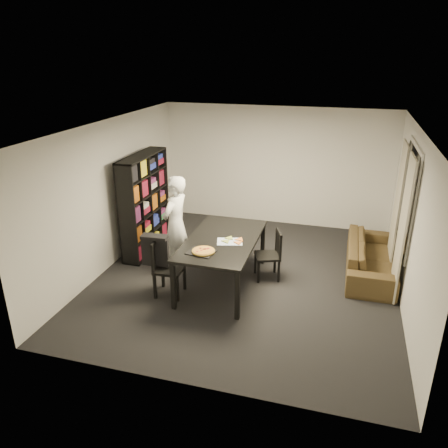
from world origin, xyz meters
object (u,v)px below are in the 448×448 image
(chair_left, at_px, (164,264))
(dining_table, at_px, (222,243))
(person, at_px, (176,224))
(bookshelf, at_px, (145,204))
(sofa, at_px, (371,257))
(baking_tray, at_px, (201,252))
(pepperoni_pizza, at_px, (203,251))
(chair_right, at_px, (272,251))

(chair_left, bearing_deg, dining_table, -59.27)
(person, bearing_deg, dining_table, 82.09)
(bookshelf, height_order, sofa, bookshelf)
(baking_tray, xyz_separation_m, pepperoni_pizza, (0.03, 0.01, 0.02))
(bookshelf, height_order, baking_tray, bookshelf)
(chair_right, bearing_deg, person, -105.81)
(baking_tray, height_order, pepperoni_pizza, pepperoni_pizza)
(person, bearing_deg, chair_left, 18.68)
(dining_table, xyz_separation_m, pepperoni_pizza, (-0.13, -0.57, 0.10))
(dining_table, bearing_deg, pepperoni_pizza, -103.12)
(bookshelf, distance_m, baking_tray, 2.23)
(bookshelf, distance_m, chair_right, 2.65)
(bookshelf, height_order, person, bookshelf)
(chair_left, bearing_deg, pepperoni_pizza, -95.25)
(chair_right, xyz_separation_m, pepperoni_pizza, (-0.89, -1.02, 0.36))
(person, xyz_separation_m, sofa, (3.34, 0.78, -0.57))
(bookshelf, relative_size, chair_left, 2.03)
(dining_table, height_order, baking_tray, baking_tray)
(dining_table, height_order, person, person)
(dining_table, bearing_deg, chair_left, -145.75)
(baking_tray, distance_m, sofa, 3.11)
(sofa, bearing_deg, bookshelf, 92.28)
(person, xyz_separation_m, baking_tray, (0.77, -0.89, -0.03))
(dining_table, relative_size, pepperoni_pizza, 5.68)
(bookshelf, height_order, chair_right, bookshelf)
(bookshelf, height_order, chair_left, bookshelf)
(dining_table, relative_size, chair_right, 2.28)
(pepperoni_pizza, bearing_deg, bookshelf, 138.24)
(chair_left, height_order, baking_tray, chair_left)
(dining_table, bearing_deg, baking_tray, -106.02)
(chair_left, relative_size, chair_right, 1.08)
(bookshelf, distance_m, pepperoni_pizza, 2.25)
(chair_left, relative_size, baking_tray, 2.35)
(chair_left, distance_m, baking_tray, 0.71)
(dining_table, height_order, chair_left, chair_left)
(dining_table, bearing_deg, chair_right, 30.54)
(chair_right, height_order, person, person)
(person, distance_m, pepperoni_pizza, 1.19)
(chair_left, bearing_deg, baking_tray, -96.09)
(dining_table, relative_size, sofa, 0.98)
(bookshelf, xyz_separation_m, chair_right, (2.57, -0.48, -0.45))
(bookshelf, relative_size, pepperoni_pizza, 5.43)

